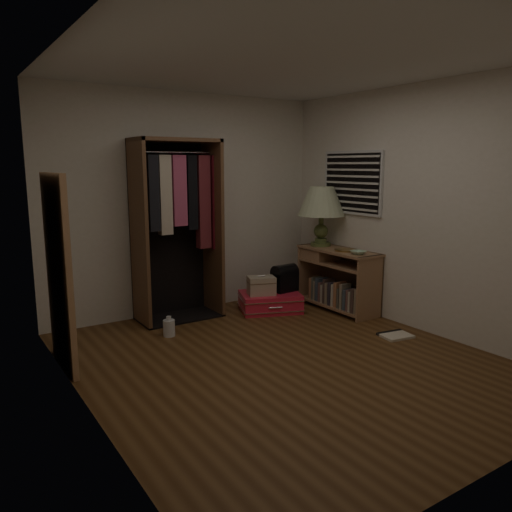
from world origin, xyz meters
The scene contains 13 objects.
ground centered at (0.00, 0.00, 0.00)m, with size 4.00×4.00×0.00m, color #523217.
room_walls centered at (0.08, 0.04, 1.50)m, with size 3.52×4.02×2.60m.
console_bookshelf centered at (1.54, 1.03, 0.40)m, with size 0.42×1.12×0.75m.
open_wardrobe centered at (-0.21, 1.77, 1.21)m, with size 1.01×0.50×2.05m.
floor_mirror centered at (-1.70, 1.00, 0.85)m, with size 0.06×0.80×1.70m.
pink_suitcase centered at (0.80, 1.39, 0.11)m, with size 0.87×0.76×0.22m.
train_case centered at (0.67, 1.39, 0.33)m, with size 0.38×0.32×0.24m.
black_bag centered at (1.01, 1.38, 0.39)m, with size 0.32×0.22×0.33m.
table_lamp centered at (1.54, 1.34, 1.30)m, with size 0.66×0.66×0.75m.
brass_tray centered at (1.54, 0.88, 0.76)m, with size 0.31×0.31×0.01m.
ceramic_bowl centered at (1.49, 0.62, 0.77)m, with size 0.17×0.17×0.04m, color #ADCFAF.
white_jug centered at (-0.61, 1.21, 0.09)m, with size 0.13×0.13×0.21m.
floor_book centered at (1.35, -0.09, 0.01)m, with size 0.35×0.29×0.03m.
Camera 1 is at (-2.59, -3.44, 1.76)m, focal length 35.00 mm.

